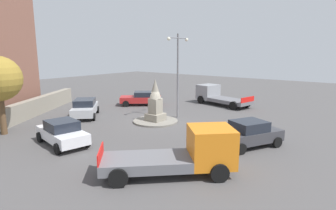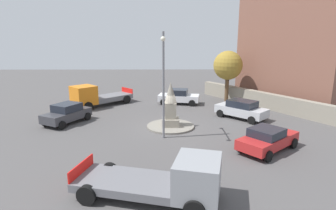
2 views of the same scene
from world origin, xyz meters
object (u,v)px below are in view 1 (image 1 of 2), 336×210
at_px(car_red_far_side, 141,98).
at_px(truck_orange_parked_right, 186,153).
at_px(car_silver_approaching, 85,108).
at_px(truck_grey_passing, 216,95).
at_px(monument, 155,102).
at_px(car_white_near_island, 62,132).
at_px(streetlamp, 178,67).
at_px(car_dark_grey_parked_left, 249,133).

relative_size(car_red_far_side, truck_orange_parked_right, 0.76).
distance_m(car_silver_approaching, truck_grey_passing, 13.76).
xyz_separation_m(monument, car_white_near_island, (7.74, -0.96, -0.87)).
height_order(streetlamp, car_white_near_island, streetlamp).
height_order(car_red_far_side, car_silver_approaching, car_silver_approaching).
height_order(streetlamp, car_silver_approaching, streetlamp).
bearing_deg(car_silver_approaching, car_white_near_island, 43.03).
distance_m(car_red_far_side, truck_orange_parked_right, 17.24).
relative_size(car_dark_grey_parked_left, car_silver_approaching, 1.00).
xyz_separation_m(car_dark_grey_parked_left, car_silver_approaching, (1.22, -14.25, 0.01)).
bearing_deg(truck_orange_parked_right, car_dark_grey_parked_left, 170.73).
xyz_separation_m(monument, streetlamp, (-2.35, 0.52, 2.66)).
distance_m(car_red_far_side, truck_grey_passing, 8.05).
relative_size(car_red_far_side, car_silver_approaching, 1.04).
xyz_separation_m(truck_grey_passing, truck_orange_parked_right, (16.52, 7.10, 0.09)).
xyz_separation_m(streetlamp, car_dark_grey_parked_left, (3.47, 7.73, -3.49)).
bearing_deg(car_white_near_island, streetlamp, 171.66).
relative_size(streetlamp, car_white_near_island, 1.61).
height_order(car_white_near_island, car_dark_grey_parked_left, car_dark_grey_parked_left).
bearing_deg(truck_grey_passing, streetlamp, 2.01).
height_order(car_white_near_island, truck_orange_parked_right, truck_orange_parked_right).
relative_size(car_dark_grey_parked_left, truck_orange_parked_right, 0.73).
xyz_separation_m(car_dark_grey_parked_left, truck_orange_parked_right, (5.48, -0.90, 0.23)).
relative_size(car_white_near_island, truck_grey_passing, 0.68).
bearing_deg(car_red_far_side, truck_grey_passing, 131.56).
bearing_deg(car_white_near_island, car_dark_grey_parked_left, 125.72).
bearing_deg(truck_orange_parked_right, truck_grey_passing, -156.75).
relative_size(car_red_far_side, car_dark_grey_parked_left, 1.04).
distance_m(car_white_near_island, car_red_far_side, 13.23).
relative_size(car_white_near_island, car_silver_approaching, 1.03).
bearing_deg(car_silver_approaching, car_red_far_side, 178.04).
distance_m(streetlamp, car_white_near_island, 10.79).
bearing_deg(truck_grey_passing, car_white_near_island, -3.93).
bearing_deg(car_silver_approaching, truck_orange_parked_right, 72.28).
relative_size(monument, car_red_far_side, 0.76).
bearing_deg(monument, car_red_far_side, -128.45).
height_order(car_silver_approaching, truck_orange_parked_right, truck_orange_parked_right).
bearing_deg(truck_grey_passing, car_silver_approaching, -27.05).
relative_size(streetlamp, car_dark_grey_parked_left, 1.66).
distance_m(streetlamp, truck_orange_parked_right, 11.72).
height_order(monument, truck_grey_passing, monument).
bearing_deg(car_dark_grey_parked_left, car_red_far_side, -112.13).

